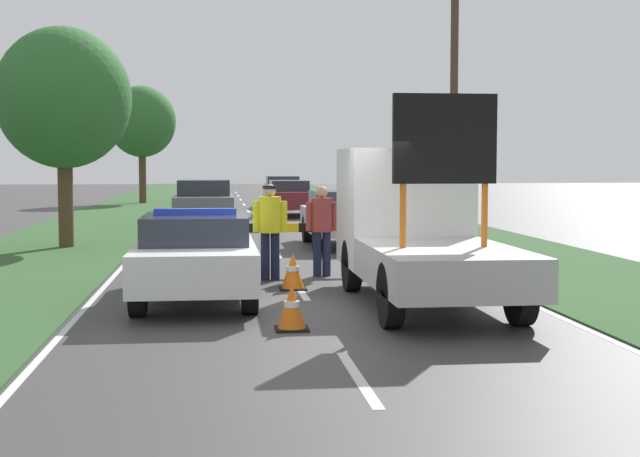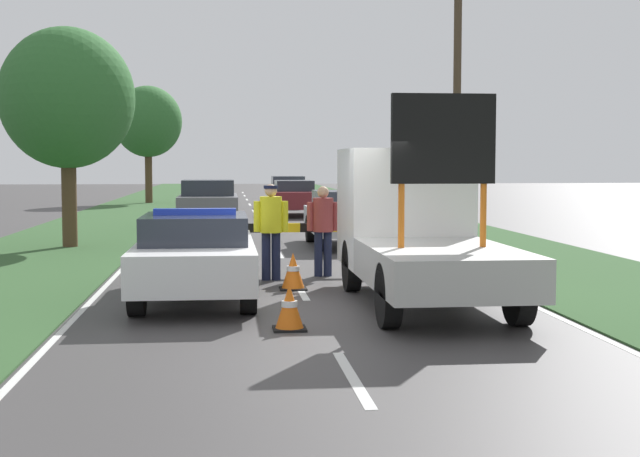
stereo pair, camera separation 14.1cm
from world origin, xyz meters
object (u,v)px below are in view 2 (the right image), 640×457
(utility_pole, at_px, (457,105))
(queued_car_sedan_silver, at_px, (345,217))
(traffic_cone_centre_front, at_px, (289,307))
(roadside_tree_near_right, at_px, (148,122))
(queued_car_suv_grey, at_px, (208,203))
(pedestrian_civilian, at_px, (323,224))
(work_truck, at_px, (415,225))
(queued_car_wagon_maroon, at_px, (294,197))
(roadside_tree_near_left, at_px, (67,99))
(queued_car_van_white, at_px, (288,191))
(police_officer, at_px, (271,223))
(road_barrier, at_px, (300,231))
(police_car, at_px, (196,255))
(traffic_cone_near_police, at_px, (293,271))

(utility_pole, bearing_deg, queued_car_sedan_silver, 160.02)
(traffic_cone_centre_front, relative_size, roadside_tree_near_right, 0.10)
(queued_car_suv_grey, bearing_deg, pedestrian_civilian, 100.80)
(work_truck, distance_m, utility_pole, 9.00)
(queued_car_sedan_silver, height_order, queued_car_wagon_maroon, queued_car_wagon_maroon)
(pedestrian_civilian, bearing_deg, queued_car_sedan_silver, 50.60)
(roadside_tree_near_left, height_order, utility_pole, utility_pole)
(queued_car_van_white, bearing_deg, work_truck, 89.95)
(queued_car_sedan_silver, relative_size, roadside_tree_near_left, 0.75)
(pedestrian_civilian, distance_m, traffic_cone_centre_front, 5.64)
(traffic_cone_centre_front, bearing_deg, police_officer, 89.81)
(roadside_tree_near_left, relative_size, roadside_tree_near_right, 0.89)
(traffic_cone_centre_front, height_order, queued_car_suv_grey, queued_car_suv_grey)
(pedestrian_civilian, distance_m, utility_pole, 7.06)
(road_barrier, relative_size, utility_pole, 0.50)
(traffic_cone_centre_front, bearing_deg, queued_car_van_white, 86.03)
(police_car, relative_size, traffic_cone_centre_front, 7.65)
(traffic_cone_near_police, relative_size, queued_car_van_white, 0.16)
(utility_pole, bearing_deg, work_truck, -109.08)
(police_car, bearing_deg, work_truck, -8.56)
(work_truck, bearing_deg, traffic_cone_near_police, -31.46)
(queued_car_van_white, bearing_deg, traffic_cone_centre_front, 86.03)
(queued_car_van_white, bearing_deg, queued_car_sedan_silver, 90.23)
(queued_car_wagon_maroon, bearing_deg, police_car, 81.66)
(roadside_tree_near_right, distance_m, utility_pole, 28.58)
(police_officer, xyz_separation_m, traffic_cone_near_police, (0.32, -1.28, -0.75))
(work_truck, xyz_separation_m, police_officer, (-2.20, 2.52, -0.12))
(queued_car_sedan_silver, relative_size, utility_pole, 0.60)
(road_barrier, height_order, roadside_tree_near_right, roadside_tree_near_right)
(pedestrian_civilian, bearing_deg, utility_pole, 24.63)
(queued_car_van_white, height_order, roadside_tree_near_right, roadside_tree_near_right)
(road_barrier, xyz_separation_m, traffic_cone_centre_front, (-0.65, -6.03, -0.54))
(work_truck, xyz_separation_m, traffic_cone_centre_front, (-2.22, -2.50, -0.89))
(police_car, height_order, queued_car_van_white, queued_car_van_white)
(police_car, height_order, utility_pole, utility_pole)
(queued_car_suv_grey, bearing_deg, queued_car_wagon_maroon, -115.88)
(roadside_tree_near_left, bearing_deg, utility_pole, -7.45)
(police_officer, xyz_separation_m, queued_car_wagon_maroon, (1.99, 20.30, -0.29))
(police_officer, relative_size, roadside_tree_near_left, 0.32)
(road_barrier, distance_m, roadside_tree_near_right, 32.11)
(queued_car_sedan_silver, bearing_deg, queued_car_suv_grey, -60.73)
(roadside_tree_near_left, bearing_deg, pedestrian_civilian, -47.70)
(work_truck, bearing_deg, police_car, -1.14)
(police_car, xyz_separation_m, road_barrier, (1.95, 3.34, 0.11))
(road_barrier, bearing_deg, police_car, -122.70)
(roadside_tree_near_left, distance_m, roadside_tree_near_right, 25.48)
(pedestrian_civilian, height_order, queued_car_wagon_maroon, pedestrian_civilian)
(police_officer, relative_size, queued_car_van_white, 0.45)
(queued_car_wagon_maroon, bearing_deg, traffic_cone_near_police, 85.56)
(traffic_cone_near_police, relative_size, roadside_tree_near_right, 0.10)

